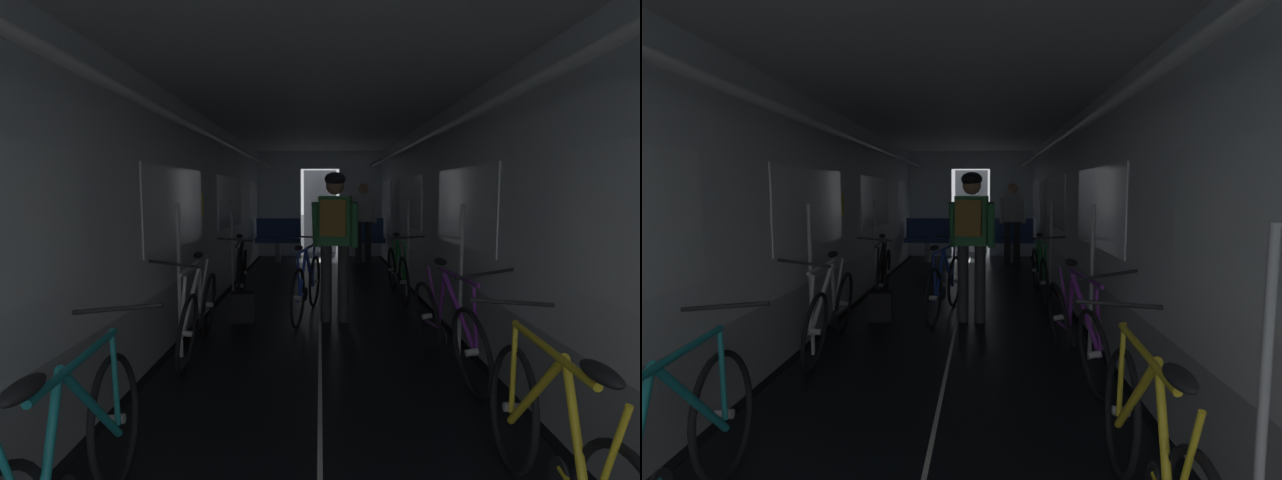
{
  "view_description": "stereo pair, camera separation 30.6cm",
  "coord_description": "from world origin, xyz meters",
  "views": [
    {
      "loc": [
        0.0,
        -2.11,
        1.5
      ],
      "look_at": [
        0.0,
        4.61,
        0.83
      ],
      "focal_mm": 26.62,
      "sensor_mm": 36.0,
      "label": 1
    },
    {
      "loc": [
        0.31,
        -2.11,
        1.5
      ],
      "look_at": [
        0.0,
        4.61,
        0.83
      ],
      "focal_mm": 26.62,
      "sensor_mm": 36.0,
      "label": 2
    }
  ],
  "objects": [
    {
      "name": "bench_seat_far_right",
      "position": [
        0.9,
        8.07,
        0.57
      ],
      "size": [
        0.98,
        0.51,
        0.95
      ],
      "color": "gray",
      "rests_on": "ground"
    },
    {
      "name": "backpack_on_floor",
      "position": [
        -0.9,
        3.3,
        0.17
      ],
      "size": [
        0.28,
        0.23,
        0.34
      ],
      "primitive_type": "cube",
      "rotation": [
        0.0,
        0.0,
        0.12
      ],
      "color": "black",
      "rests_on": "ground"
    },
    {
      "name": "bench_seat_far_left",
      "position": [
        -0.9,
        8.07,
        0.57
      ],
      "size": [
        0.98,
        0.51,
        0.95
      ],
      "color": "gray",
      "rests_on": "ground"
    },
    {
      "name": "bicycle_blue_in_aisle",
      "position": [
        -0.16,
        3.53,
        0.38
      ],
      "size": [
        0.46,
        1.67,
        0.94
      ],
      "color": "black",
      "rests_on": "ground"
    },
    {
      "name": "bicycle_black",
      "position": [
        -1.07,
        4.26,
        0.38
      ],
      "size": [
        0.44,
        1.69,
        0.95
      ],
      "color": "black",
      "rests_on": "ground"
    },
    {
      "name": "bicycle_teal",
      "position": [
        -1.01,
        -0.29,
        0.38
      ],
      "size": [
        0.44,
        1.69,
        0.95
      ],
      "color": "black",
      "rests_on": "ground"
    },
    {
      "name": "train_car_shell",
      "position": [
        -0.0,
        3.6,
        1.7
      ],
      "size": [
        3.14,
        12.34,
        2.57
      ],
      "color": "black",
      "rests_on": "ground"
    },
    {
      "name": "bicycle_white",
      "position": [
        -1.14,
        2.24,
        0.38
      ],
      "size": [
        0.44,
        1.69,
        0.95
      ],
      "color": "black",
      "rests_on": "ground"
    },
    {
      "name": "person_standing_near_bench",
      "position": [
        0.9,
        7.7,
        0.98
      ],
      "size": [
        0.53,
        0.23,
        1.69
      ],
      "color": "#2D2D33",
      "rests_on": "ground"
    },
    {
      "name": "bicycle_purple",
      "position": [
        1.07,
        1.78,
        0.38
      ],
      "size": [
        0.49,
        1.69,
        0.96
      ],
      "color": "black",
      "rests_on": "ground"
    },
    {
      "name": "bicycle_green",
      "position": [
        1.1,
        4.51,
        0.38
      ],
      "size": [
        0.44,
        1.69,
        0.95
      ],
      "color": "black",
      "rests_on": "ground"
    },
    {
      "name": "bicycle_yellow",
      "position": [
        1.02,
        -0.16,
        0.38
      ],
      "size": [
        0.44,
        1.69,
        0.94
      ],
      "color": "black",
      "rests_on": "ground"
    },
    {
      "name": "person_cyclist_aisle",
      "position": [
        0.17,
        3.27,
        1.07
      ],
      "size": [
        0.55,
        0.42,
        1.73
      ],
      "color": "#2D2D33",
      "rests_on": "ground"
    }
  ]
}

